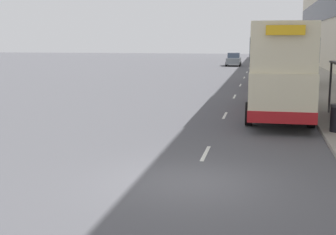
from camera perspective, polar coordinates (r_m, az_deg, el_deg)
name	(u,v)px	position (r m, az deg, el deg)	size (l,w,h in m)	color
ground_plane	(191,182)	(12.10, 2.81, -7.90)	(220.00, 220.00, 0.00)	#515156
pavement	(310,74)	(50.27, 16.93, 5.04)	(5.00, 93.00, 0.14)	gray
lane_mark_0	(206,153)	(15.09, 4.60, -4.37)	(0.12, 2.00, 0.01)	silver
lane_mark_1	(225,115)	(22.62, 6.95, 0.25)	(0.12, 2.00, 0.01)	silver
lane_mark_2	(235,97)	(30.24, 8.11, 2.55)	(0.12, 2.00, 0.01)	silver
lane_mark_3	(240,85)	(37.91, 8.81, 3.92)	(0.12, 2.00, 0.01)	silver
lane_mark_4	(244,78)	(45.59, 9.28, 4.83)	(0.12, 2.00, 0.01)	silver
lane_mark_5	(247,72)	(53.28, 9.61, 5.48)	(0.12, 2.00, 0.01)	silver
lane_mark_6	(249,68)	(60.98, 9.85, 5.96)	(0.12, 2.00, 0.01)	silver
lane_mark_7	(251,65)	(68.68, 10.05, 6.34)	(0.12, 2.00, 0.01)	silver
lane_mark_8	(252,62)	(76.38, 10.20, 6.64)	(0.12, 2.00, 0.01)	silver
double_decker_bus_near	(279,67)	(23.43, 13.36, 5.99)	(2.85, 11.38, 4.30)	beige
double_decker_bus_ahead	(276,57)	(37.50, 12.99, 7.22)	(2.85, 10.51, 4.30)	beige
car_0	(234,60)	(65.43, 8.01, 7.01)	(2.00, 4.55, 1.80)	#4C5156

